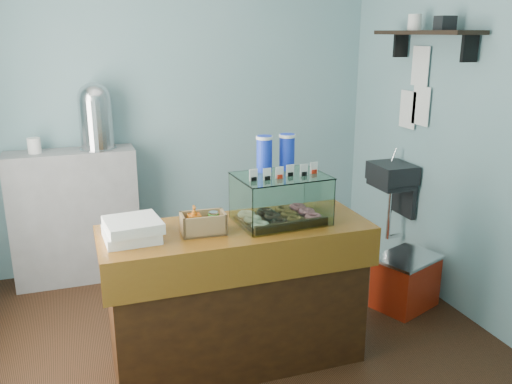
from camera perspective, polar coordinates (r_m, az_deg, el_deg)
name	(u,v)px	position (r m, az deg, el deg)	size (l,w,h in m)	color
ground	(227,339)	(3.82, -3.10, -15.19)	(3.50, 3.50, 0.00)	black
room_shell	(226,84)	(3.28, -3.16, 11.24)	(3.54, 3.04, 2.82)	#73A0A7
counter	(237,295)	(3.38, -2.01, -10.74)	(1.60, 0.60, 0.90)	#3E1F0C
back_shelf	(76,217)	(4.68, -18.46, -2.47)	(1.00, 0.32, 1.10)	#969799
display_case	(279,193)	(3.27, 2.48, -0.10)	(0.56, 0.42, 0.51)	#361E10
condiment_crate	(202,223)	(3.09, -5.67, -3.30)	(0.26, 0.16, 0.17)	#A58352
pastry_boxes	(132,230)	(3.07, -12.92, -3.88)	(0.32, 0.32, 0.12)	white
coffee_urn	(95,115)	(4.49, -16.55, 7.83)	(0.29, 0.29, 0.53)	silver
red_cooler	(405,281)	(4.28, 15.46, -9.04)	(0.56, 0.50, 0.40)	#AC230D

